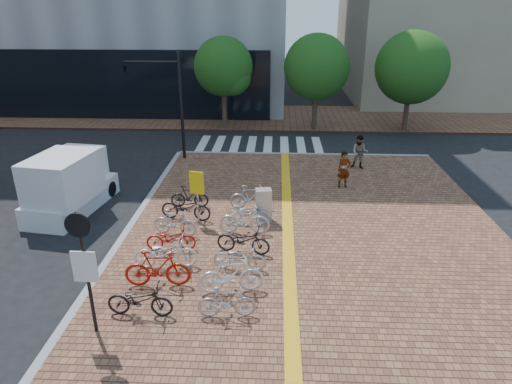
{
  "coord_description": "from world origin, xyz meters",
  "views": [
    {
      "loc": [
        1.52,
        -12.62,
        7.97
      ],
      "look_at": [
        0.77,
        3.45,
        1.3
      ],
      "focal_mm": 32.0,
      "sensor_mm": 36.0,
      "label": 1
    }
  ],
  "objects_px": {
    "bike_5": "(186,207)",
    "bike_12": "(249,213)",
    "bike_6": "(190,197)",
    "bike_8": "(231,275)",
    "bike_10": "(243,240)",
    "bike_2": "(166,253)",
    "bike_3": "(171,238)",
    "utility_box": "(263,205)",
    "bike_9": "(240,257)",
    "bike_4": "(175,222)",
    "notice_sign": "(84,260)",
    "pedestrian_b": "(360,152)",
    "traffic_light_pole": "(155,86)",
    "bike_11": "(244,219)",
    "box_truck": "(69,183)",
    "bike_7": "(227,302)",
    "bike_0": "(140,300)",
    "bike_1": "(157,269)",
    "pedestrian_a": "(344,170)",
    "yellow_sign": "(197,187)",
    "bike_13": "(251,197)"
  },
  "relations": [
    {
      "from": "bike_6",
      "to": "bike_10",
      "type": "relative_size",
      "value": 0.85
    },
    {
      "from": "bike_10",
      "to": "traffic_light_pole",
      "type": "bearing_deg",
      "value": 38.25
    },
    {
      "from": "utility_box",
      "to": "traffic_light_pole",
      "type": "xyz_separation_m",
      "value": [
        -5.85,
        7.61,
        3.21
      ]
    },
    {
      "from": "bike_10",
      "to": "pedestrian_a",
      "type": "distance_m",
      "value": 7.44
    },
    {
      "from": "bike_4",
      "to": "bike_7",
      "type": "bearing_deg",
      "value": -142.4
    },
    {
      "from": "bike_3",
      "to": "bike_7",
      "type": "bearing_deg",
      "value": -150.85
    },
    {
      "from": "bike_0",
      "to": "bike_11",
      "type": "height_order",
      "value": "bike_11"
    },
    {
      "from": "bike_7",
      "to": "bike_1",
      "type": "bearing_deg",
      "value": 53.7
    },
    {
      "from": "bike_3",
      "to": "bike_8",
      "type": "bearing_deg",
      "value": -139.98
    },
    {
      "from": "bike_9",
      "to": "bike_10",
      "type": "relative_size",
      "value": 0.91
    },
    {
      "from": "bike_8",
      "to": "bike_1",
      "type": "bearing_deg",
      "value": 74.34
    },
    {
      "from": "bike_3",
      "to": "box_truck",
      "type": "relative_size",
      "value": 0.36
    },
    {
      "from": "notice_sign",
      "to": "bike_12",
      "type": "bearing_deg",
      "value": 61.04
    },
    {
      "from": "utility_box",
      "to": "bike_9",
      "type": "bearing_deg",
      "value": -100.2
    },
    {
      "from": "bike_11",
      "to": "box_truck",
      "type": "height_order",
      "value": "box_truck"
    },
    {
      "from": "bike_9",
      "to": "notice_sign",
      "type": "xyz_separation_m",
      "value": [
        -3.47,
        -3.14,
        1.69
      ]
    },
    {
      "from": "bike_4",
      "to": "bike_6",
      "type": "bearing_deg",
      "value": 8.19
    },
    {
      "from": "bike_2",
      "to": "bike_12",
      "type": "bearing_deg",
      "value": -42.95
    },
    {
      "from": "box_truck",
      "to": "bike_5",
      "type": "bearing_deg",
      "value": -10.87
    },
    {
      "from": "bike_3",
      "to": "traffic_light_pole",
      "type": "distance_m",
      "value": 10.96
    },
    {
      "from": "bike_12",
      "to": "pedestrian_b",
      "type": "relative_size",
      "value": 0.96
    },
    {
      "from": "bike_0",
      "to": "bike_8",
      "type": "bearing_deg",
      "value": -61.42
    },
    {
      "from": "bike_6",
      "to": "bike_3",
      "type": "bearing_deg",
      "value": 177.45
    },
    {
      "from": "bike_1",
      "to": "notice_sign",
      "type": "bearing_deg",
      "value": 148.13
    },
    {
      "from": "bike_7",
      "to": "bike_12",
      "type": "height_order",
      "value": "bike_7"
    },
    {
      "from": "bike_5",
      "to": "bike_8",
      "type": "xyz_separation_m",
      "value": [
        2.22,
        -4.76,
        0.05
      ]
    },
    {
      "from": "bike_2",
      "to": "bike_9",
      "type": "bearing_deg",
      "value": -96.7
    },
    {
      "from": "bike_1",
      "to": "bike_12",
      "type": "distance_m",
      "value": 4.94
    },
    {
      "from": "bike_11",
      "to": "traffic_light_pole",
      "type": "distance_m",
      "value": 10.65
    },
    {
      "from": "bike_10",
      "to": "pedestrian_a",
      "type": "relative_size",
      "value": 1.08
    },
    {
      "from": "bike_1",
      "to": "bike_2",
      "type": "relative_size",
      "value": 0.97
    },
    {
      "from": "bike_2",
      "to": "bike_3",
      "type": "xyz_separation_m",
      "value": [
        -0.09,
        1.11,
        -0.09
      ]
    },
    {
      "from": "bike_4",
      "to": "notice_sign",
      "type": "xyz_separation_m",
      "value": [
        -0.94,
        -5.37,
        1.63
      ]
    },
    {
      "from": "bike_5",
      "to": "utility_box",
      "type": "xyz_separation_m",
      "value": [
        3.01,
        0.03,
        0.13
      ]
    },
    {
      "from": "bike_8",
      "to": "pedestrian_b",
      "type": "height_order",
      "value": "pedestrian_b"
    },
    {
      "from": "bike_7",
      "to": "traffic_light_pole",
      "type": "bearing_deg",
      "value": 15.92
    },
    {
      "from": "bike_5",
      "to": "bike_12",
      "type": "bearing_deg",
      "value": -87.08
    },
    {
      "from": "pedestrian_b",
      "to": "traffic_light_pole",
      "type": "distance_m",
      "value": 11.02
    },
    {
      "from": "bike_10",
      "to": "pedestrian_a",
      "type": "bearing_deg",
      "value": -23.05
    },
    {
      "from": "bike_7",
      "to": "bike_10",
      "type": "relative_size",
      "value": 0.86
    },
    {
      "from": "bike_1",
      "to": "yellow_sign",
      "type": "xyz_separation_m",
      "value": [
        0.48,
        4.36,
        0.84
      ]
    },
    {
      "from": "bike_12",
      "to": "bike_5",
      "type": "bearing_deg",
      "value": 85.76
    },
    {
      "from": "bike_6",
      "to": "box_truck",
      "type": "relative_size",
      "value": 0.33
    },
    {
      "from": "bike_0",
      "to": "bike_13",
      "type": "relative_size",
      "value": 1.04
    },
    {
      "from": "bike_7",
      "to": "pedestrian_b",
      "type": "xyz_separation_m",
      "value": [
        5.46,
        12.24,
        0.39
      ]
    },
    {
      "from": "bike_3",
      "to": "bike_4",
      "type": "height_order",
      "value": "bike_4"
    },
    {
      "from": "box_truck",
      "to": "pedestrian_b",
      "type": "bearing_deg",
      "value": 23.13
    },
    {
      "from": "bike_5",
      "to": "utility_box",
      "type": "bearing_deg",
      "value": -81.17
    },
    {
      "from": "bike_6",
      "to": "bike_8",
      "type": "xyz_separation_m",
      "value": [
        2.29,
        -5.93,
        0.11
      ]
    },
    {
      "from": "bike_8",
      "to": "bike_5",
      "type": "bearing_deg",
      "value": 15.18
    }
  ]
}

